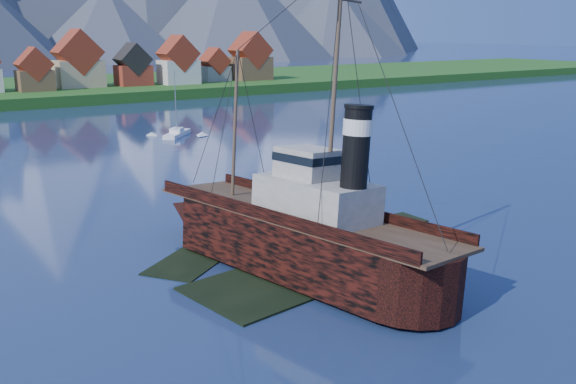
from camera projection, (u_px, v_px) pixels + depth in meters
ground at (310, 263)px, 56.92m from camera, size 1400.00×1400.00×0.00m
shoal at (312, 256)px, 59.69m from camera, size 31.71×21.24×1.14m
seawall at (5, 111)px, 162.91m from camera, size 600.00×2.50×2.00m
tugboat_wreck at (287, 230)px, 55.44m from camera, size 7.80×33.60×26.63m
sailboat_d at (177, 134)px, 124.35m from camera, size 8.35×8.57×13.07m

